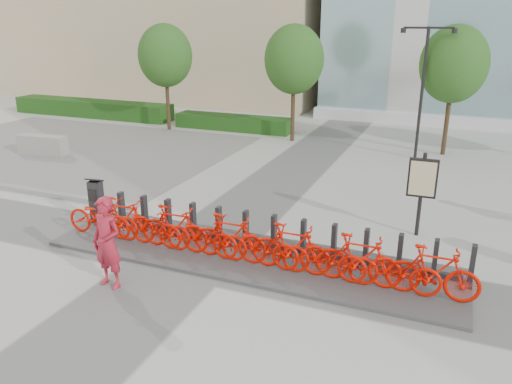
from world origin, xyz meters
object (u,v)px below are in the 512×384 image
at_px(bike_0, 99,217).
at_px(map_sign, 422,182).
at_px(kiosk, 97,201).
at_px(jersey_barrier, 43,145).
at_px(worker_red, 107,243).

relative_size(bike_0, map_sign, 0.85).
relative_size(kiosk, jersey_barrier, 0.61).
height_order(bike_0, kiosk, kiosk).
height_order(bike_0, map_sign, map_sign).
xyz_separation_m(worker_red, map_sign, (5.63, 5.06, 0.47)).
height_order(bike_0, jersey_barrier, bike_0).
distance_m(kiosk, map_sign, 8.42).
xyz_separation_m(kiosk, map_sign, (8.01, 2.50, 0.75)).
bearing_deg(jersey_barrier, worker_red, -45.66).
bearing_deg(bike_0, map_sign, -66.57).
height_order(jersey_barrier, map_sign, map_sign).
bearing_deg(bike_0, jersey_barrier, 52.32).
bearing_deg(map_sign, jersey_barrier, 168.50).
height_order(kiosk, jersey_barrier, kiosk).
bearing_deg(kiosk, map_sign, 8.57).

